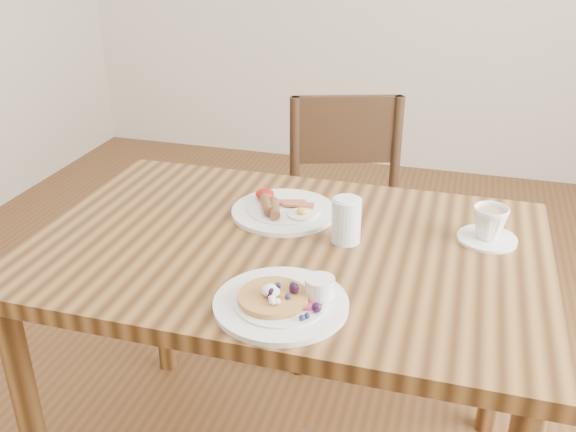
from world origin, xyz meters
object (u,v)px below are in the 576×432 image
Objects in this scene: dining_table at (288,278)px; water_glass at (346,220)px; pancake_plate at (284,300)px; teacup_saucer at (489,226)px; breakfast_plate at (282,210)px; chair_far at (347,215)px.

dining_table is 0.20m from water_glass.
dining_table is at bearing 104.41° from pancake_plate.
pancake_plate is 1.93× the size of teacup_saucer.
dining_table is 0.19m from breakfast_plate.
teacup_saucer is at bearing 46.22° from pancake_plate.
pancake_plate is at bearing -75.59° from dining_table.
water_glass is at bearing -163.23° from teacup_saucer.
water_glass reaches higher than pancake_plate.
pancake_plate is (0.06, -0.97, 0.27)m from chair_far.
chair_far is at bearing 93.33° from pancake_plate.
chair_far reaches higher than dining_table.
chair_far is at bearing 100.12° from water_glass.
dining_table is at bearing -162.25° from teacup_saucer.
breakfast_plate is 0.22m from water_glass.
chair_far is 8.17× the size of water_glass.
water_glass reaches higher than dining_table.
dining_table is at bearing -159.83° from water_glass.
dining_table is 0.49m from teacup_saucer.
teacup_saucer reaches higher than pancake_plate.
breakfast_plate is at bearing 151.51° from water_glass.
chair_far is at bearing 89.21° from dining_table.
chair_far is 3.26× the size of breakfast_plate.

